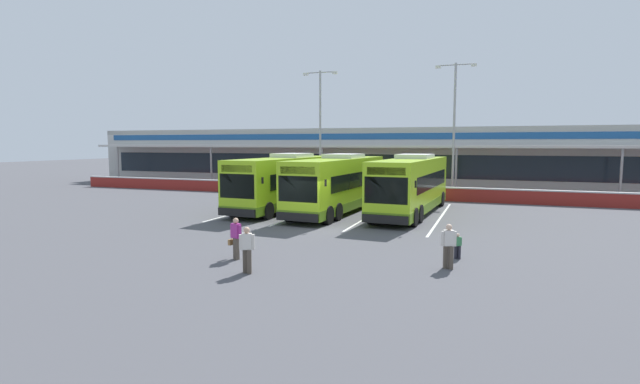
{
  "coord_description": "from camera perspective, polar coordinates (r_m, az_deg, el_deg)",
  "views": [
    {
      "loc": [
        9.08,
        -22.92,
        4.47
      ],
      "look_at": [
        -0.43,
        3.0,
        1.6
      ],
      "focal_mm": 26.27,
      "sensor_mm": 36.0,
      "label": 1
    }
  ],
  "objects": [
    {
      "name": "coach_bus_leftmost",
      "position": [
        32.19,
        -4.16,
        1.14
      ],
      "size": [
        3.46,
        12.27,
        3.78
      ],
      "color": "#9ED11E",
      "rests_on": "ground"
    },
    {
      "name": "bay_stripe_mid_west",
      "position": [
        30.08,
        6.51,
        -2.64
      ],
      "size": [
        0.14,
        13.0,
        0.01
      ],
      "primitive_type": "cube",
      "color": "silver",
      "rests_on": "ground"
    },
    {
      "name": "lamp_post_centre",
      "position": [
        40.49,
        16.04,
        8.28
      ],
      "size": [
        3.24,
        0.28,
        11.0
      ],
      "color": "#9E9EA3",
      "rests_on": "ground"
    },
    {
      "name": "bay_stripe_west",
      "position": [
        31.33,
        -0.98,
        -2.26
      ],
      "size": [
        0.14,
        13.0,
        0.01
      ],
      "primitive_type": "cube",
      "color": "silver",
      "rests_on": "ground"
    },
    {
      "name": "red_barrier_wall",
      "position": [
        38.7,
        6.47,
        0.09
      ],
      "size": [
        60.0,
        0.4,
        1.1
      ],
      "color": "maroon",
      "rests_on": "ground"
    },
    {
      "name": "coach_bus_left_centre",
      "position": [
        30.47,
        2.26,
        0.88
      ],
      "size": [
        3.46,
        12.27,
        3.78
      ],
      "color": "#9ED11E",
      "rests_on": "ground"
    },
    {
      "name": "terminal_building",
      "position": [
        50.67,
        9.84,
        4.2
      ],
      "size": [
        70.0,
        13.0,
        6.0
      ],
      "color": "#B7B7B2",
      "rests_on": "ground"
    },
    {
      "name": "lamp_post_west",
      "position": [
        43.08,
        0.03,
        8.36
      ],
      "size": [
        3.24,
        0.28,
        11.0
      ],
      "color": "#9E9EA3",
      "rests_on": "ground"
    },
    {
      "name": "coach_bus_centre",
      "position": [
        30.24,
        11.05,
        0.73
      ],
      "size": [
        3.46,
        12.27,
        3.78
      ],
      "color": "#9ED11E",
      "rests_on": "ground"
    },
    {
      "name": "bay_stripe_centre",
      "position": [
        29.4,
        14.5,
        -2.99
      ],
      "size": [
        0.14,
        13.0,
        0.01
      ],
      "primitive_type": "cube",
      "color": "silver",
      "rests_on": "ground"
    },
    {
      "name": "pedestrian_in_dark_coat",
      "position": [
        17.4,
        15.39,
        -6.21
      ],
      "size": [
        0.53,
        0.32,
        1.62
      ],
      "color": "#4C4238",
      "rests_on": "ground"
    },
    {
      "name": "pedestrian_child",
      "position": [
        19.01,
        16.42,
        -6.24
      ],
      "size": [
        0.31,
        0.24,
        1.0
      ],
      "color": "black",
      "rests_on": "ground"
    },
    {
      "name": "ground_plane",
      "position": [
        25.05,
        -1.45,
        -4.35
      ],
      "size": [
        200.0,
        200.0,
        0.0
      ],
      "primitive_type": "plane",
      "color": "#4C4C51"
    },
    {
      "name": "bay_stripe_far_west",
      "position": [
        33.06,
        -7.79,
        -1.88
      ],
      "size": [
        0.14,
        13.0,
        0.01
      ],
      "primitive_type": "cube",
      "color": "silver",
      "rests_on": "ground"
    },
    {
      "name": "pedestrian_near_bin",
      "position": [
        16.42,
        -8.89,
        -6.8
      ],
      "size": [
        0.53,
        0.34,
        1.62
      ],
      "color": "#4C4238",
      "rests_on": "ground"
    },
    {
      "name": "pedestrian_with_handbag",
      "position": [
        18.46,
        -10.23,
        -5.45
      ],
      "size": [
        0.64,
        0.45,
        1.62
      ],
      "color": "#4C4238",
      "rests_on": "ground"
    }
  ]
}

